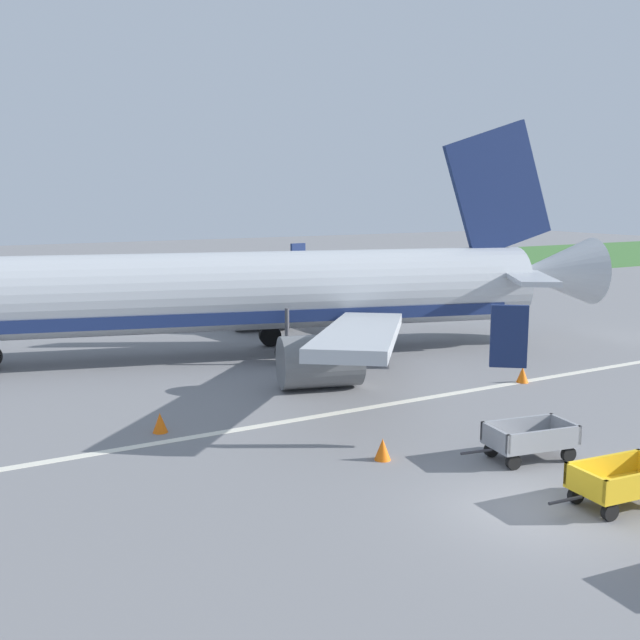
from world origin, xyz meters
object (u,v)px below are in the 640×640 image
baggage_cart_second_in_row (622,482)px  baggage_cart_third_in_row (530,439)px  traffic_cone_mid_apron (383,449)px  airplane (247,293)px  traffic_cone_near_plane (160,423)px  traffic_cone_by_carts (522,375)px

baggage_cart_second_in_row → baggage_cart_third_in_row: same height
baggage_cart_third_in_row → traffic_cone_mid_apron: (-3.74, 2.11, -0.28)m
airplane → traffic_cone_near_plane: airplane is taller
airplane → traffic_cone_near_plane: bearing=-128.7°
traffic_cone_near_plane → traffic_cone_mid_apron: (4.79, -5.76, -0.01)m
airplane → baggage_cart_second_in_row: size_ratio=10.26×
traffic_cone_near_plane → traffic_cone_mid_apron: bearing=-50.3°
traffic_cone_near_plane → airplane: bearing=51.3°
traffic_cone_by_carts → airplane: bearing=126.4°
airplane → traffic_cone_mid_apron: 15.48m
traffic_cone_mid_apron → airplane: bearing=80.1°
baggage_cart_third_in_row → traffic_cone_by_carts: bearing=46.2°
airplane → baggage_cart_second_in_row: 20.84m
airplane → traffic_cone_mid_apron: bearing=-99.9°
baggage_cart_third_in_row → traffic_cone_mid_apron: size_ratio=5.65×
airplane → baggage_cart_third_in_row: bearing=-86.2°
airplane → baggage_cart_third_in_row: 17.33m
baggage_cart_second_in_row → traffic_cone_mid_apron: 6.55m
airplane → traffic_cone_by_carts: bearing=-53.6°
airplane → traffic_cone_mid_apron: size_ratio=57.68×
traffic_cone_near_plane → baggage_cart_second_in_row: bearing=-54.8°
traffic_cone_by_carts → baggage_cart_third_in_row: bearing=-133.8°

